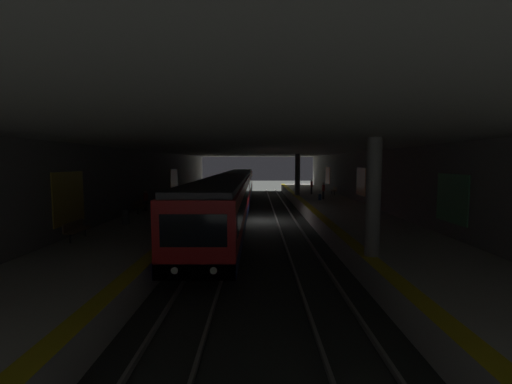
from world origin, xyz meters
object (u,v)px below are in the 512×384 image
at_px(metro_train, 234,191).
at_px(person_standing_far, 146,200).
at_px(pillar_far, 297,175).
at_px(bench_left_near, 371,203).
at_px(pillar_near, 373,197).
at_px(person_waiting_near, 312,186).
at_px(bench_left_mid, 334,190).
at_px(trash_bin, 126,217).
at_px(bench_right_near, 76,229).
at_px(person_walking_mid, 323,190).
at_px(suitcase_rolling, 320,197).
at_px(bench_right_mid, 140,205).

bearing_deg(metro_train, person_standing_far, 133.33).
height_order(pillar_far, person_standing_far, pillar_far).
xyz_separation_m(metro_train, person_standing_far, (-5.84, 6.19, -0.15)).
distance_m(metro_train, bench_left_near, 12.05).
xyz_separation_m(pillar_near, bench_left_near, (12.67, -4.18, -1.75)).
xyz_separation_m(bench_left_near, person_waiting_near, (13.01, 2.43, 0.40)).
bearing_deg(bench_left_mid, trash_bin, 138.50).
bearing_deg(bench_right_near, person_walking_mid, -40.17).
bearing_deg(bench_left_mid, bench_left_near, 180.00).
bearing_deg(bench_left_mid, suitcase_rolling, 155.20).
relative_size(pillar_near, metro_train, 0.11).
relative_size(person_waiting_near, trash_bin, 2.00).
relative_size(metro_train, trash_bin, 47.14).
xyz_separation_m(metro_train, trash_bin, (-11.35, 5.60, -0.55)).
distance_m(person_waiting_near, suitcase_rolling, 6.10).
bearing_deg(bench_right_near, person_standing_far, -0.87).
bearing_deg(metro_train, person_waiting_near, -47.68).
xyz_separation_m(bench_right_mid, person_standing_far, (0.92, -0.15, 0.31)).
xyz_separation_m(bench_left_mid, person_walking_mid, (-4.87, 2.13, 0.36)).
height_order(bench_left_near, person_walking_mid, person_walking_mid).
bearing_deg(person_waiting_near, trash_bin, 143.67).
height_order(pillar_far, bench_right_near, pillar_far).
bearing_deg(pillar_far, pillar_near, 180.00).
bearing_deg(person_walking_mid, pillar_far, 26.25).
relative_size(bench_left_mid, bench_right_near, 1.00).
height_order(pillar_far, bench_left_near, pillar_far).
bearing_deg(suitcase_rolling, bench_right_near, 139.50).
distance_m(person_walking_mid, person_standing_far, 16.86).
distance_m(bench_left_mid, person_waiting_near, 2.50).
bearing_deg(person_standing_far, trash_bin, -173.90).
xyz_separation_m(bench_left_mid, person_standing_far, (-12.96, 16.92, 0.31)).
height_order(person_waiting_near, person_standing_far, person_waiting_near).
xyz_separation_m(bench_left_near, suitcase_rolling, (6.95, 2.60, -0.24)).
bearing_deg(bench_right_mid, pillar_far, -44.36).
relative_size(pillar_far, trash_bin, 5.35).
xyz_separation_m(bench_left_mid, person_waiting_near, (0.44, 2.43, 0.40)).
distance_m(bench_right_mid, person_walking_mid, 17.45).
xyz_separation_m(bench_right_near, person_walking_mid, (17.70, -14.94, 0.36)).
distance_m(pillar_far, person_walking_mid, 4.85).
relative_size(bench_left_near, person_waiting_near, 1.00).
distance_m(metro_train, person_waiting_near, 11.23).
relative_size(pillar_near, bench_right_mid, 2.68).
bearing_deg(pillar_near, bench_left_near, -18.28).
distance_m(bench_right_near, trash_bin, 4.17).
bearing_deg(trash_bin, person_standing_far, 6.10).
relative_size(pillar_far, person_standing_far, 2.94).
distance_m(pillar_near, bench_right_near, 13.28).
height_order(bench_left_near, person_standing_far, person_standing_far).
relative_size(bench_right_near, suitcase_rolling, 1.96).
distance_m(pillar_near, bench_left_near, 13.46).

